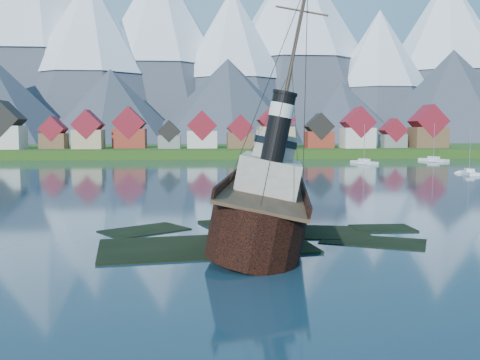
{
  "coord_description": "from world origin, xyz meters",
  "views": [
    {
      "loc": [
        -3.66,
        -47.11,
        10.09
      ],
      "look_at": [
        0.55,
        6.0,
        5.0
      ],
      "focal_mm": 40.0,
      "sensor_mm": 36.0,
      "label": 1
    }
  ],
  "objects": [
    {
      "name": "ground",
      "position": [
        0.0,
        0.0,
        0.0
      ],
      "size": [
        1400.0,
        1400.0,
        0.0
      ],
      "primitive_type": "plane",
      "color": "#152D3C",
      "rests_on": "ground"
    },
    {
      "name": "shoal",
      "position": [
        1.78,
        2.15,
        -0.35
      ],
      "size": [
        31.71,
        21.24,
        1.14
      ],
      "color": "black",
      "rests_on": "ground"
    },
    {
      "name": "shore_bank",
      "position": [
        0.0,
        170.0,
        0.0
      ],
      "size": [
        600.0,
        80.0,
        3.2
      ],
      "primitive_type": "cube",
      "color": "#224714",
      "rests_on": "ground"
    },
    {
      "name": "seawall",
      "position": [
        0.0,
        132.0,
        0.0
      ],
      "size": [
        600.0,
        2.5,
        2.0
      ],
      "primitive_type": "cube",
      "color": "#3F3D38",
      "rests_on": "ground"
    },
    {
      "name": "town",
      "position": [
        -33.12,
        152.18,
        8.99
      ],
      "size": [
        250.96,
        16.69,
        17.3
      ],
      "color": "maroon",
      "rests_on": "ground"
    },
    {
      "name": "mountains",
      "position": [
        -0.79,
        481.26,
        89.34
      ],
      "size": [
        965.0,
        340.0,
        205.0
      ],
      "color": "#2D333D",
      "rests_on": "ground"
    },
    {
      "name": "tugboat_wreck",
      "position": [
        1.92,
        3.82,
        3.06
      ],
      "size": [
        7.13,
        30.73,
        24.35
      ],
      "rotation": [
        0.0,
        0.19,
        -0.16
      ],
      "color": "black",
      "rests_on": "ground"
    },
    {
      "name": "sailboat_d",
      "position": [
        56.66,
        67.07,
        0.25
      ],
      "size": [
        3.55,
        8.21,
        10.88
      ],
      "rotation": [
        0.0,
        0.0,
        -0.2
      ],
      "color": "white",
      "rests_on": "ground"
    },
    {
      "name": "sailboat_e",
      "position": [
        44.84,
        105.47,
        0.26
      ],
      "size": [
        5.68,
        10.6,
        11.96
      ],
      "rotation": [
        0.0,
        0.0,
        0.32
      ],
      "color": "white",
      "rests_on": "ground"
    },
    {
      "name": "sailboat_f",
      "position": [
        70.54,
        115.77,
        0.27
      ],
      "size": [
        6.36,
        10.7,
        12.38
      ],
      "rotation": [
        0.0,
        0.0,
        0.38
      ],
      "color": "white",
      "rests_on": "ground"
    }
  ]
}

